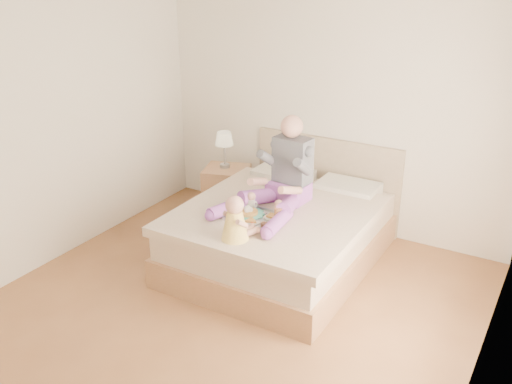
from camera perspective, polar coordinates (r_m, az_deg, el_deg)
The scene contains 7 objects.
room at distance 4.32m, azimuth -2.51°, elevation 4.60°, with size 4.02×4.22×2.71m.
bed at distance 5.68m, azimuth 2.89°, elevation -3.80°, with size 1.70×2.18×1.00m.
nightstand at distance 6.60m, azimuth -2.93°, elevation -0.05°, with size 0.60×0.57×0.60m.
lamp at distance 6.42m, azimuth -3.20°, elevation 5.15°, with size 0.20×0.20×0.42m.
adult at distance 5.43m, azimuth 2.58°, elevation 1.27°, with size 0.74×1.08×0.88m.
tray at distance 5.21m, azimuth 0.07°, elevation -2.36°, with size 0.52×0.42×0.14m.
baby at distance 4.80m, azimuth -2.04°, elevation -2.97°, with size 0.30×0.35×0.39m.
Camera 1 is at (2.32, -3.44, 2.85)m, focal length 40.00 mm.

